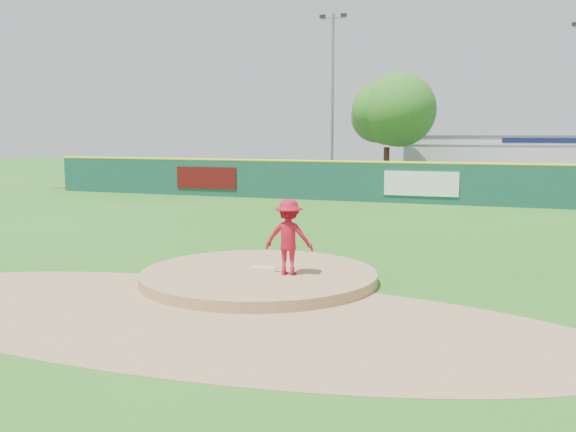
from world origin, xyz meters
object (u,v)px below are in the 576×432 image
(pool_building_grp, at_px, (527,160))
(deciduous_tree, at_px, (387,114))
(pitcher, at_px, (289,237))
(playground_slide, at_px, (159,175))
(light_pole_left, at_px, (332,92))
(van, at_px, (468,179))

(pool_building_grp, relative_size, deciduous_tree, 2.07)
(pitcher, bearing_deg, playground_slide, -59.28)
(pitcher, xyz_separation_m, playground_slide, (-16.59, 21.85, -0.27))
(playground_slide, relative_size, deciduous_tree, 0.41)
(playground_slide, distance_m, light_pole_left, 12.28)
(pitcher, xyz_separation_m, deciduous_tree, (-2.77, 25.08, 3.45))
(playground_slide, distance_m, deciduous_tree, 14.67)
(pool_building_grp, bearing_deg, van, -114.13)
(pitcher, relative_size, deciduous_tree, 0.23)
(pool_building_grp, bearing_deg, deciduous_tree, -138.84)
(deciduous_tree, distance_m, light_pole_left, 4.72)
(playground_slide, bearing_deg, pitcher, -52.79)
(van, height_order, playground_slide, playground_slide)
(pitcher, distance_m, playground_slide, 27.44)
(pitcher, bearing_deg, van, -101.20)
(van, bearing_deg, pitcher, 173.54)
(pool_building_grp, xyz_separation_m, light_pole_left, (-12.00, -4.99, 4.39))
(pool_building_grp, relative_size, playground_slide, 5.06)
(van, bearing_deg, deciduous_tree, 87.30)
(playground_slide, xyz_separation_m, deciduous_tree, (13.82, 3.23, 3.71))
(van, bearing_deg, light_pole_left, 75.00)
(pitcher, relative_size, light_pole_left, 0.16)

